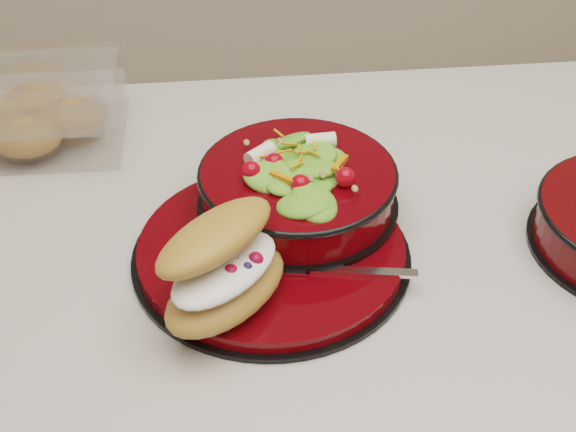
{
  "coord_description": "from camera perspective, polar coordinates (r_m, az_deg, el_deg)",
  "views": [
    {
      "loc": [
        -0.05,
        -0.67,
        1.47
      ],
      "look_at": [
        0.02,
        -0.01,
        0.94
      ],
      "focal_mm": 50.0,
      "sensor_mm": 36.0,
      "label": 1
    }
  ],
  "objects": [
    {
      "name": "croissant",
      "position": [
        0.76,
        -4.53,
        -3.64
      ],
      "size": [
        0.16,
        0.17,
        0.09
      ],
      "rotation": [
        0.0,
        0.0,
        0.8
      ],
      "color": "#C17D3B",
      "rests_on": "dinner_plate"
    },
    {
      "name": "pastry_box",
      "position": [
        1.07,
        -17.9,
        7.23
      ],
      "size": [
        0.23,
        0.17,
        0.09
      ],
      "rotation": [
        0.0,
        0.0,
        -0.02
      ],
      "color": "white",
      "rests_on": "island_counter"
    },
    {
      "name": "salad_bowl",
      "position": [
        0.87,
        0.7,
        2.5
      ],
      "size": [
        0.22,
        0.22,
        0.09
      ],
      "rotation": [
        0.0,
        0.0,
        -0.38
      ],
      "color": "black",
      "rests_on": "dinner_plate"
    },
    {
      "name": "fork",
      "position": [
        0.81,
        3.6,
        -3.88
      ],
      "size": [
        0.15,
        0.04,
        0.0
      ],
      "rotation": [
        0.0,
        0.0,
        1.4
      ],
      "color": "silver",
      "rests_on": "dinner_plate"
    },
    {
      "name": "dinner_plate",
      "position": [
        0.85,
        -1.14,
        -2.51
      ],
      "size": [
        0.3,
        0.3,
        0.02
      ],
      "rotation": [
        0.0,
        0.0,
        0.42
      ],
      "color": "black",
      "rests_on": "island_counter"
    }
  ]
}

